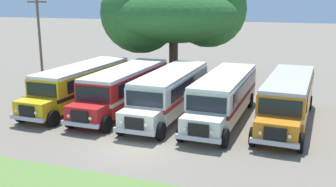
% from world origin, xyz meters
% --- Properties ---
extents(ground_plane, '(220.00, 220.00, 0.00)m').
position_xyz_m(ground_plane, '(0.00, 0.00, 0.00)').
color(ground_plane, slate).
extents(parked_bus_slot_0, '(3.03, 10.88, 2.82)m').
position_xyz_m(parked_bus_slot_0, '(-6.91, 6.35, 1.58)').
color(parked_bus_slot_0, yellow).
rests_on(parked_bus_slot_0, ground_plane).
extents(parked_bus_slot_1, '(2.85, 10.86, 2.82)m').
position_xyz_m(parked_bus_slot_1, '(-3.49, 6.44, 1.58)').
color(parked_bus_slot_1, red).
rests_on(parked_bus_slot_1, ground_plane).
extents(parked_bus_slot_2, '(2.77, 10.85, 2.82)m').
position_xyz_m(parked_bus_slot_2, '(-0.16, 6.33, 1.58)').
color(parked_bus_slot_2, silver).
rests_on(parked_bus_slot_2, ground_plane).
extents(parked_bus_slot_3, '(2.90, 10.87, 2.82)m').
position_xyz_m(parked_bus_slot_3, '(3.42, 6.44, 1.58)').
color(parked_bus_slot_3, silver).
rests_on(parked_bus_slot_3, ground_plane).
extents(parked_bus_slot_4, '(3.17, 10.91, 2.82)m').
position_xyz_m(parked_bus_slot_4, '(7.28, 7.08, 1.58)').
color(parked_bus_slot_4, orange).
rests_on(parked_bus_slot_4, ground_plane).
extents(broad_shade_tree, '(13.00, 12.86, 9.99)m').
position_xyz_m(broad_shade_tree, '(-3.58, 17.65, 6.30)').
color(broad_shade_tree, brown).
rests_on(broad_shade_tree, ground_plane).
extents(utility_pole, '(1.80, 0.20, 7.83)m').
position_xyz_m(utility_pole, '(-12.50, 9.33, 4.17)').
color(utility_pole, brown).
rests_on(utility_pole, ground_plane).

